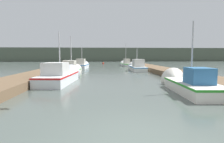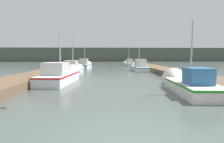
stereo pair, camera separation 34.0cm
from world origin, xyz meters
TOP-DOWN VIEW (x-y plane):
  - ground_plane at (0.00, 0.00)m, footprint 200.00×200.00m
  - dock_left at (-6.42, 16.00)m, footprint 2.69×40.00m
  - dock_right at (6.42, 16.00)m, footprint 2.69×40.00m
  - distant_shore_ridge at (0.00, 62.66)m, footprint 120.00×16.00m
  - fishing_boat_0 at (4.03, 5.77)m, footprint 2.11×5.42m
  - fishing_boat_1 at (-3.84, 9.53)m, footprint 2.29×6.00m
  - fishing_boat_2 at (-3.97, 15.15)m, footprint 1.66×5.79m
  - fishing_boat_3 at (4.02, 19.69)m, footprint 1.87×6.20m
  - fishing_boat_4 at (-3.77, 24.16)m, footprint 1.95×5.42m
  - fishing_boat_5 at (3.98, 29.71)m, footprint 1.63×6.00m
  - mooring_piling_0 at (5.26, 22.05)m, footprint 0.36×0.36m
  - mooring_piling_1 at (-4.94, 19.72)m, footprint 0.31×0.31m
  - channel_buoy at (-0.20, 38.39)m, footprint 0.44×0.44m

SIDE VIEW (x-z plane):
  - ground_plane at x=0.00m, z-range 0.00..0.00m
  - channel_buoy at x=-0.20m, z-range -0.34..0.60m
  - dock_left at x=-6.42m, z-range 0.00..0.49m
  - dock_right at x=6.42m, z-range 0.00..0.49m
  - fishing_boat_0 at x=4.03m, z-range -1.78..2.58m
  - fishing_boat_5 at x=3.98m, z-range -2.03..2.85m
  - fishing_boat_2 at x=-3.97m, z-range -1.79..2.65m
  - fishing_boat_4 at x=-3.77m, z-range -1.48..2.41m
  - fishing_boat_3 at x=4.02m, z-range -1.23..2.18m
  - fishing_boat_1 at x=-3.84m, z-range -1.61..2.58m
  - mooring_piling_0 at x=5.26m, z-range 0.01..1.19m
  - mooring_piling_1 at x=-4.94m, z-range 0.01..1.40m
  - distant_shore_ridge at x=0.00m, z-range 0.00..4.62m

